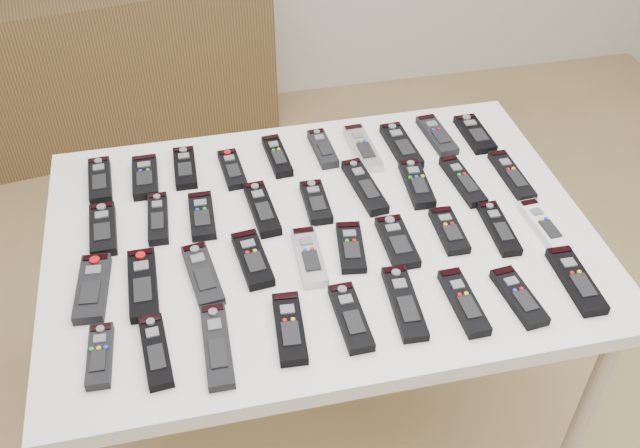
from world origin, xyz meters
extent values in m
plane|color=#96764C|center=(0.00, 0.00, 0.00)|extent=(4.00, 4.00, 0.00)
cube|color=white|center=(-0.15, 0.10, 0.76)|extent=(1.25, 0.88, 0.04)
cylinder|color=beige|center=(0.42, -0.28, 0.37)|extent=(0.04, 0.04, 0.74)
cylinder|color=beige|center=(-0.71, 0.48, 0.37)|extent=(0.04, 0.04, 0.74)
cylinder|color=beige|center=(0.42, 0.48, 0.37)|extent=(0.04, 0.04, 0.74)
cube|color=#46301C|center=(-0.72, 1.78, 0.35)|extent=(1.45, 0.57, 0.71)
cube|color=black|center=(-0.64, 0.39, 0.79)|extent=(0.06, 0.17, 0.02)
cube|color=black|center=(-0.53, 0.38, 0.79)|extent=(0.06, 0.16, 0.02)
cube|color=black|center=(-0.43, 0.40, 0.79)|extent=(0.06, 0.16, 0.02)
cube|color=black|center=(-0.32, 0.37, 0.79)|extent=(0.06, 0.16, 0.02)
cube|color=black|center=(-0.20, 0.40, 0.79)|extent=(0.06, 0.17, 0.02)
cube|color=black|center=(-0.07, 0.40, 0.79)|extent=(0.05, 0.16, 0.02)
cube|color=#B7B7BC|center=(0.03, 0.38, 0.79)|extent=(0.06, 0.20, 0.02)
cube|color=black|center=(0.13, 0.37, 0.79)|extent=(0.07, 0.19, 0.02)
cube|color=black|center=(0.24, 0.40, 0.79)|extent=(0.06, 0.18, 0.02)
cube|color=black|center=(0.35, 0.38, 0.79)|extent=(0.06, 0.17, 0.02)
cube|color=black|center=(-0.63, 0.20, 0.79)|extent=(0.06, 0.17, 0.02)
cube|color=black|center=(-0.51, 0.21, 0.79)|extent=(0.05, 0.17, 0.02)
cube|color=black|center=(-0.41, 0.20, 0.79)|extent=(0.06, 0.16, 0.02)
cube|color=black|center=(-0.27, 0.19, 0.79)|extent=(0.07, 0.19, 0.02)
cube|color=black|center=(-0.14, 0.19, 0.79)|extent=(0.06, 0.15, 0.02)
cube|color=black|center=(-0.01, 0.22, 0.79)|extent=(0.07, 0.21, 0.02)
cube|color=black|center=(0.12, 0.21, 0.79)|extent=(0.06, 0.18, 0.02)
cube|color=black|center=(0.24, 0.20, 0.79)|extent=(0.06, 0.19, 0.02)
cube|color=black|center=(0.37, 0.19, 0.79)|extent=(0.05, 0.19, 0.02)
cube|color=black|center=(-0.65, 0.02, 0.79)|extent=(0.08, 0.19, 0.02)
cube|color=black|center=(-0.55, 0.01, 0.79)|extent=(0.06, 0.20, 0.02)
cube|color=black|center=(-0.42, 0.01, 0.79)|extent=(0.08, 0.19, 0.02)
cube|color=black|center=(-0.31, 0.03, 0.79)|extent=(0.08, 0.17, 0.02)
cube|color=#B7B7BC|center=(-0.19, 0.01, 0.79)|extent=(0.06, 0.18, 0.02)
cube|color=black|center=(-0.09, 0.02, 0.79)|extent=(0.08, 0.16, 0.02)
cube|color=black|center=(0.01, 0.02, 0.79)|extent=(0.06, 0.16, 0.02)
cube|color=black|center=(0.14, 0.03, 0.79)|extent=(0.06, 0.15, 0.02)
cube|color=black|center=(0.26, 0.01, 0.79)|extent=(0.05, 0.18, 0.02)
cube|color=silver|center=(0.36, 0.00, 0.79)|extent=(0.06, 0.18, 0.02)
cube|color=black|center=(-0.64, -0.17, 0.79)|extent=(0.05, 0.15, 0.02)
cube|color=black|center=(-0.53, -0.18, 0.79)|extent=(0.06, 0.18, 0.02)
cube|color=black|center=(-0.41, -0.19, 0.79)|extent=(0.05, 0.20, 0.02)
cube|color=black|center=(-0.27, -0.18, 0.79)|extent=(0.07, 0.18, 0.02)
cube|color=black|center=(-0.14, -0.18, 0.79)|extent=(0.06, 0.18, 0.02)
cube|color=black|center=(-0.03, -0.16, 0.79)|extent=(0.06, 0.20, 0.02)
cube|color=black|center=(0.09, -0.19, 0.79)|extent=(0.05, 0.18, 0.02)
cube|color=black|center=(0.21, -0.20, 0.79)|extent=(0.07, 0.17, 0.02)
cube|color=black|center=(0.35, -0.18, 0.79)|extent=(0.06, 0.19, 0.02)
camera|label=1|loc=(-0.41, -1.09, 1.89)|focal=40.00mm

